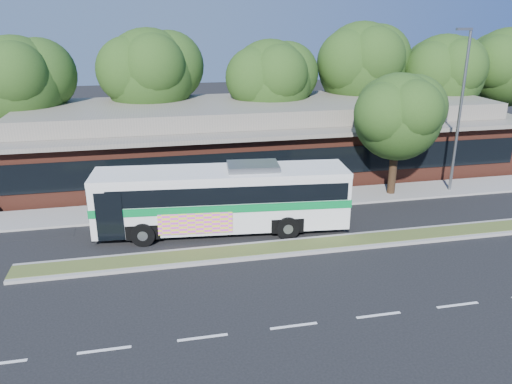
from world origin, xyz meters
TOP-DOWN VIEW (x-y plane):
  - ground at (0.00, 0.00)m, footprint 120.00×120.00m
  - median_strip at (0.00, 0.60)m, footprint 26.00×1.10m
  - sidewalk at (0.00, 6.40)m, footprint 44.00×2.60m
  - plaza_building at (0.00, 12.99)m, footprint 33.20×11.20m
  - lamp_post at (9.56, 6.00)m, footprint 0.93×0.18m
  - tree_bg_a at (-14.58, 15.14)m, footprint 6.47×5.80m
  - tree_bg_b at (-6.57, 16.14)m, footprint 6.69×6.00m
  - tree_bg_c at (1.40, 15.13)m, footprint 6.24×5.60m
  - tree_bg_d at (8.45, 16.15)m, footprint 6.91×6.20m
  - tree_bg_e at (14.42, 15.14)m, footprint 6.47×5.80m
  - tree_bg_f at (20.43, 16.14)m, footprint 6.69×6.00m
  - transit_bus at (-4.08, 3.15)m, footprint 11.84×3.62m
  - sidewalk_tree at (6.34, 6.31)m, footprint 5.27×4.73m

SIDE VIEW (x-z plane):
  - ground at x=0.00m, z-range 0.00..0.00m
  - sidewalk at x=0.00m, z-range 0.00..0.12m
  - median_strip at x=0.00m, z-range 0.00..0.15m
  - transit_bus at x=-4.08m, z-range 0.19..3.46m
  - plaza_building at x=0.00m, z-range -0.10..4.35m
  - sidewalk_tree at x=6.34m, z-range 1.17..8.01m
  - lamp_post at x=9.56m, z-range 0.37..9.44m
  - tree_bg_c at x=1.40m, z-range 1.46..9.72m
  - tree_bg_e at x=14.42m, z-range 1.49..10.00m
  - tree_bg_a at x=-14.58m, z-range 1.55..10.18m
  - tree_bg_f at x=20.43m, z-range 1.60..10.52m
  - tree_bg_b at x=-6.57m, z-range 1.64..10.64m
  - tree_bg_d at x=8.45m, z-range 1.73..11.10m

